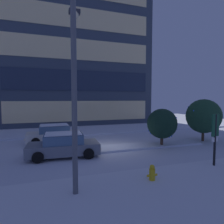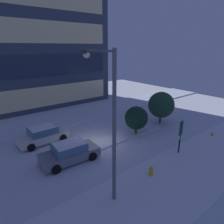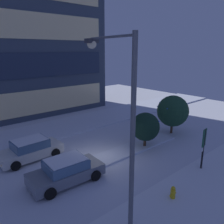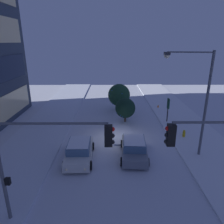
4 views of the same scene
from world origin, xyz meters
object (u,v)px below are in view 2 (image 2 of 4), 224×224
(fire_hydrant, at_px, (151,172))
(construction_cone, at_px, (212,134))
(car_near, at_px, (70,152))
(car_far, at_px, (43,135))
(street_lamp_arched, at_px, (105,106))
(decorated_tree_left_of_median, at_px, (161,105))
(parking_info_sign, at_px, (181,134))
(decorated_tree_median, at_px, (136,118))

(fire_hydrant, height_order, construction_cone, fire_hydrant)
(car_near, distance_m, car_far, 4.36)
(car_near, xyz_separation_m, street_lamp_arched, (0.15, -4.42, 4.69))
(car_far, relative_size, decorated_tree_left_of_median, 1.25)
(decorated_tree_left_of_median, bearing_deg, fire_hydrant, -144.78)
(parking_info_sign, relative_size, decorated_tree_median, 0.99)
(car_far, distance_m, construction_cone, 16.07)
(car_near, height_order, fire_hydrant, car_near)
(decorated_tree_median, bearing_deg, decorated_tree_left_of_median, 6.90)
(decorated_tree_median, distance_m, decorated_tree_left_of_median, 4.51)
(parking_info_sign, xyz_separation_m, construction_cone, (5.41, -0.16, -1.55))
(decorated_tree_left_of_median, height_order, construction_cone, decorated_tree_left_of_median)
(car_far, bearing_deg, car_near, 94.29)
(decorated_tree_median, bearing_deg, construction_cone, -42.42)
(fire_hydrant, bearing_deg, car_near, 122.58)
(car_far, relative_size, construction_cone, 8.25)
(parking_info_sign, distance_m, decorated_tree_median, 4.84)
(fire_hydrant, xyz_separation_m, decorated_tree_median, (4.00, 5.44, 1.37))
(street_lamp_arched, bearing_deg, fire_hydrant, -95.30)
(car_near, distance_m, construction_cone, 13.66)
(car_far, height_order, construction_cone, car_far)
(decorated_tree_left_of_median, bearing_deg, decorated_tree_median, -173.10)
(street_lamp_arched, height_order, fire_hydrant, street_lamp_arched)
(decorated_tree_median, relative_size, decorated_tree_left_of_median, 0.80)
(fire_hydrant, relative_size, decorated_tree_median, 0.28)
(car_near, height_order, parking_info_sign, parking_info_sign)
(fire_hydrant, distance_m, decorated_tree_left_of_median, 10.51)
(car_near, xyz_separation_m, decorated_tree_left_of_median, (11.79, 0.77, 1.45))
(car_far, height_order, parking_info_sign, parking_info_sign)
(car_near, bearing_deg, decorated_tree_left_of_median, 6.80)
(street_lamp_arched, height_order, construction_cone, street_lamp_arched)
(street_lamp_arched, bearing_deg, construction_cone, -83.05)
(car_near, height_order, decorated_tree_left_of_median, decorated_tree_left_of_median)
(construction_cone, bearing_deg, parking_info_sign, 178.33)
(fire_hydrant, height_order, decorated_tree_median, decorated_tree_median)
(car_far, height_order, street_lamp_arched, street_lamp_arched)
(car_far, xyz_separation_m, decorated_tree_median, (7.76, -4.11, 1.05))
(decorated_tree_median, xyz_separation_m, decorated_tree_left_of_median, (4.46, 0.54, 0.40))
(parking_info_sign, distance_m, construction_cone, 5.63)
(car_near, distance_m, fire_hydrant, 6.18)
(parking_info_sign, bearing_deg, decorated_tree_left_of_median, -49.20)
(street_lamp_arched, xyz_separation_m, decorated_tree_median, (7.17, 4.66, -3.63))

